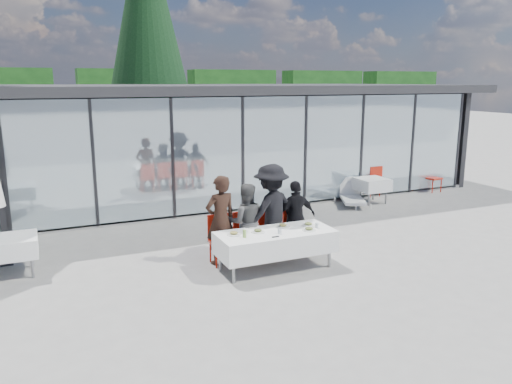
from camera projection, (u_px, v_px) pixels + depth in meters
ground at (272, 264)px, 9.91m from camera, size 90.00×90.00×0.00m
pavilion at (224, 122)px, 17.53m from camera, size 14.80×8.80×3.44m
treeline at (67, 102)px, 33.66m from camera, size 62.50×2.00×4.40m
dining_table at (275, 242)px, 9.57m from camera, size 2.26×0.96×0.75m
diner_a at (221, 220)px, 9.78m from camera, size 0.76×0.76×1.79m
diner_chair_a at (220, 237)px, 9.90m from camera, size 0.44×0.44×0.97m
diner_b at (246, 222)px, 10.02m from camera, size 0.98×0.98×1.58m
diner_chair_b at (245, 233)px, 10.11m from camera, size 0.44×0.44×0.97m
diner_c at (271, 211)px, 10.20m from camera, size 1.59×1.59×1.93m
diner_chair_c at (270, 230)px, 10.33m from camera, size 0.44×0.44×0.97m
diner_d at (296, 217)px, 10.46m from camera, size 0.91×0.91×1.54m
diner_chair_d at (295, 227)px, 10.56m from camera, size 0.44×0.44×0.97m
plate_a at (234, 234)px, 9.30m from camera, size 0.27×0.27×0.07m
plate_b at (258, 231)px, 9.47m from camera, size 0.27×0.27×0.07m
plate_c at (283, 226)px, 9.82m from camera, size 0.27×0.27×0.07m
plate_d at (308, 224)px, 9.91m from camera, size 0.27×0.27×0.07m
plate_extra at (309, 229)px, 9.58m from camera, size 0.27×0.27×0.07m
juice_bottle at (245, 234)px, 9.14m from camera, size 0.06×0.06×0.14m
drinking_glasses at (299, 228)px, 9.55m from camera, size 0.92×0.14×0.10m
folded_eyeglasses at (275, 237)px, 9.18m from camera, size 0.14×0.03×0.01m
spare_table_left at (13, 247)px, 9.25m from camera, size 0.86×0.86×0.74m
spare_table_right at (372, 184)px, 14.82m from camera, size 0.86×0.86×0.74m
spare_chair_a at (431, 175)px, 16.39m from camera, size 0.49×0.49×0.97m
spare_chair_b at (374, 180)px, 15.62m from camera, size 0.46×0.46×0.97m
lounger at (352, 195)px, 14.72m from camera, size 1.10×1.46×0.72m
conifer_tree at (147, 21)px, 20.42m from camera, size 4.00×4.00×10.50m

